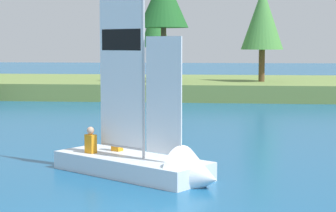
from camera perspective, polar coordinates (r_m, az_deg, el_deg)
name	(u,v)px	position (r m, az deg, el deg)	size (l,w,h in m)	color
shore_bank	(203,87)	(41.15, 3.28, 1.82)	(80.00, 12.22, 1.03)	olive
shoreline_tree_midleft	(155,23)	(41.13, -1.19, 7.80)	(2.02, 2.02, 5.47)	brown
shoreline_tree_centre	(164,0)	(37.19, -0.43, 9.95)	(3.04, 3.04, 6.76)	brown
shoreline_tree_midright	(262,19)	(38.89, 8.90, 8.12)	(2.67, 2.67, 5.94)	brown
sailboat	(154,163)	(15.36, -1.28, -5.37)	(4.91, 3.99, 6.02)	silver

